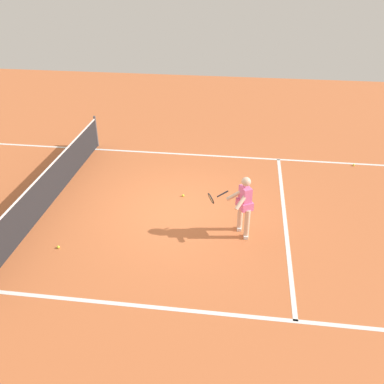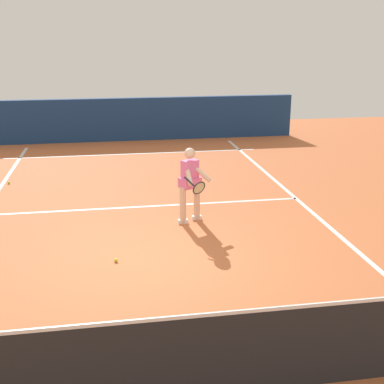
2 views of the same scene
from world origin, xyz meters
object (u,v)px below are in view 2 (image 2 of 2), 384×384
at_px(tennis_ball_mid, 116,260).
at_px(tennis_ball_near, 330,327).
at_px(tennis_player, 190,182).
at_px(tennis_ball_far, 9,183).

bearing_deg(tennis_ball_mid, tennis_ball_near, 137.00).
xyz_separation_m(tennis_player, tennis_ball_far, (4.19, -3.48, -0.81)).
distance_m(tennis_player, tennis_ball_mid, 2.43).
height_order(tennis_player, tennis_ball_far, tennis_player).
height_order(tennis_ball_near, tennis_ball_mid, same).
distance_m(tennis_player, tennis_ball_far, 5.50).
relative_size(tennis_ball_near, tennis_ball_far, 1.00).
height_order(tennis_player, tennis_ball_near, tennis_player).
distance_m(tennis_ball_near, tennis_ball_mid, 3.71).
height_order(tennis_player, tennis_ball_mid, tennis_player).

